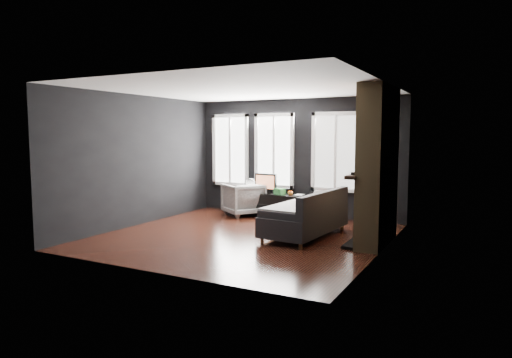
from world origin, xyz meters
The scene contains 18 objects.
floor centered at (0.00, 0.00, 0.00)m, with size 5.00×5.00×0.00m, color black.
ceiling centered at (0.00, 0.00, 2.70)m, with size 5.00×5.00×0.00m, color white.
wall_back centered at (0.00, 2.50, 1.35)m, with size 5.00×0.02×2.70m, color black.
wall_left centered at (-2.50, 0.00, 1.35)m, with size 0.02×5.00×2.70m, color black.
wall_right centered at (2.50, 0.00, 1.35)m, with size 0.02×5.00×2.70m, color black.
windows centered at (-0.45, 2.46, 2.38)m, with size 4.00×0.16×1.76m, color white, non-canonical shape.
fireplace centered at (2.30, 0.60, 1.35)m, with size 0.70×1.62×2.70m, color #93724C, non-canonical shape.
sofa centered at (0.98, 0.57, 0.43)m, with size 1.01×2.02×0.87m, color #242426, non-canonical shape.
stripe_pillow centered at (1.25, 1.07, 0.63)m, with size 0.08×0.32×0.32m, color gray.
armchair centered at (-1.10, 1.95, 0.42)m, with size 0.81×0.76×0.83m, color silver.
media_console centered at (-0.41, 2.15, 0.27)m, with size 1.55×0.48×0.53m, color black, non-canonical shape.
monitor centered at (-0.62, 2.16, 0.79)m, with size 0.57×0.12×0.51m, color black, non-canonical shape.
desk_fan centered at (-1.04, 2.21, 0.70)m, with size 0.23×0.23×0.33m, color gray, non-canonical shape.
mug centered at (0.04, 2.07, 0.59)m, with size 0.12×0.09×0.12m, color orange.
book centered at (0.15, 2.14, 0.65)m, with size 0.18×0.02×0.24m, color tan.
storage_box centered at (-0.24, 2.11, 0.60)m, with size 0.24×0.15×0.13m, color #28692E.
mantel_vase centered at (2.05, 1.05, 1.33)m, with size 0.19×0.20×0.19m, color orange.
mantel_clock centered at (2.05, 0.05, 1.25)m, with size 0.13×0.13×0.04m, color black.
Camera 1 is at (4.06, -7.25, 1.88)m, focal length 32.00 mm.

